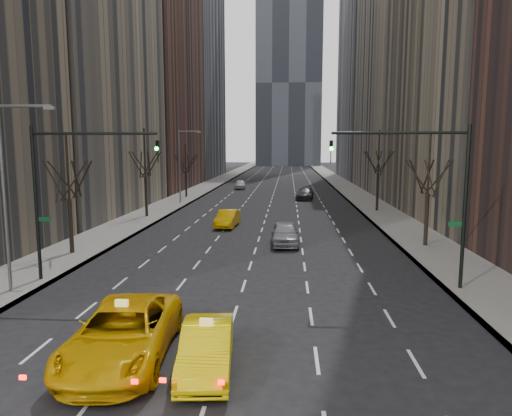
# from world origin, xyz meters

# --- Properties ---
(sidewalk_left) EXTENTS (4.50, 320.00, 0.15)m
(sidewalk_left) POSITION_xyz_m (-12.25, 70.00, 0.07)
(sidewalk_left) COLOR slate
(sidewalk_left) RESTS_ON ground
(sidewalk_right) EXTENTS (4.50, 320.00, 0.15)m
(sidewalk_right) POSITION_xyz_m (12.25, 70.00, 0.07)
(sidewalk_right) COLOR slate
(sidewalk_right) RESTS_ON ground
(bld_left_far) EXTENTS (14.00, 28.00, 44.00)m
(bld_left_far) POSITION_xyz_m (-21.50, 66.00, 22.00)
(bld_left_far) COLOR brown
(bld_left_far) RESTS_ON ground
(bld_left_deep) EXTENTS (14.00, 30.00, 60.00)m
(bld_left_deep) POSITION_xyz_m (-21.50, 96.00, 30.00)
(bld_left_deep) COLOR slate
(bld_left_deep) RESTS_ON ground
(bld_right_far) EXTENTS (14.00, 28.00, 50.00)m
(bld_right_far) POSITION_xyz_m (21.50, 64.00, 25.00)
(bld_right_far) COLOR gray
(bld_right_far) RESTS_ON ground
(bld_right_deep) EXTENTS (14.00, 30.00, 58.00)m
(bld_right_deep) POSITION_xyz_m (21.50, 95.00, 29.00)
(bld_right_deep) COLOR slate
(bld_right_deep) RESTS_ON ground
(tower_far) EXTENTS (24.00, 24.00, 120.00)m
(tower_far) POSITION_xyz_m (2.00, 170.00, 60.00)
(tower_far) COLOR black
(tower_far) RESTS_ON ground
(tree_lw_b) EXTENTS (3.36, 3.50, 7.82)m
(tree_lw_b) POSITION_xyz_m (-12.00, 18.00, 3.72)
(tree_lw_b) COLOR black
(tree_lw_b) RESTS_ON ground
(tree_lw_c) EXTENTS (3.36, 3.50, 8.74)m
(tree_lw_c) POSITION_xyz_m (-12.00, 34.00, 4.04)
(tree_lw_c) COLOR black
(tree_lw_c) RESTS_ON ground
(tree_lw_d) EXTENTS (3.36, 3.50, 7.36)m
(tree_lw_d) POSITION_xyz_m (-12.00, 52.00, 3.56)
(tree_lw_d) COLOR black
(tree_lw_d) RESTS_ON ground
(tree_rw_b) EXTENTS (3.36, 3.50, 7.82)m
(tree_rw_b) POSITION_xyz_m (12.00, 22.00, 3.72)
(tree_rw_b) COLOR black
(tree_rw_b) RESTS_ON ground
(tree_rw_c) EXTENTS (3.36, 3.50, 8.74)m
(tree_rw_c) POSITION_xyz_m (12.00, 40.00, 4.04)
(tree_rw_c) COLOR black
(tree_rw_c) RESTS_ON ground
(traffic_mast_left) EXTENTS (6.69, 0.39, 8.00)m
(traffic_mast_left) POSITION_xyz_m (-9.11, 12.00, 5.49)
(traffic_mast_left) COLOR black
(traffic_mast_left) RESTS_ON ground
(traffic_mast_right) EXTENTS (6.69, 0.39, 8.00)m
(traffic_mast_right) POSITION_xyz_m (9.11, 12.00, 5.49)
(traffic_mast_right) COLOR black
(traffic_mast_right) RESTS_ON ground
(streetlight_near) EXTENTS (2.83, 0.22, 9.00)m
(streetlight_near) POSITION_xyz_m (-10.84, 10.00, 5.62)
(streetlight_near) COLOR slate
(streetlight_near) RESTS_ON ground
(streetlight_far) EXTENTS (2.83, 0.22, 9.00)m
(streetlight_far) POSITION_xyz_m (-10.84, 45.00, 5.62)
(streetlight_far) COLOR slate
(streetlight_far) RESTS_ON ground
(taxi_suv) EXTENTS (3.51, 6.83, 1.84)m
(taxi_suv) POSITION_xyz_m (-3.22, 3.61, 0.92)
(taxi_suv) COLOR #E0A304
(taxi_suv) RESTS_ON ground
(taxi_sedan) EXTENTS (1.99, 4.63, 1.48)m
(taxi_sedan) POSITION_xyz_m (-0.30, 3.09, 0.74)
(taxi_sedan) COLOR yellow
(taxi_sedan) RESTS_ON ground
(silver_sedan_ahead) EXTENTS (2.14, 4.96, 1.67)m
(silver_sedan_ahead) POSITION_xyz_m (2.02, 22.19, 0.83)
(silver_sedan_ahead) COLOR gray
(silver_sedan_ahead) RESTS_ON ground
(far_taxi) EXTENTS (1.92, 4.64, 1.49)m
(far_taxi) POSITION_xyz_m (-3.13, 29.23, 0.75)
(far_taxi) COLOR #FFB605
(far_taxi) RESTS_ON ground
(far_suv_grey) EXTENTS (2.77, 5.60, 1.56)m
(far_suv_grey) POSITION_xyz_m (4.46, 51.21, 0.78)
(far_suv_grey) COLOR #2C2C31
(far_suv_grey) RESTS_ON ground
(far_car_white) EXTENTS (2.10, 4.54, 1.51)m
(far_car_white) POSITION_xyz_m (-5.90, 65.72, 0.75)
(far_car_white) COLOR silver
(far_car_white) RESTS_ON ground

